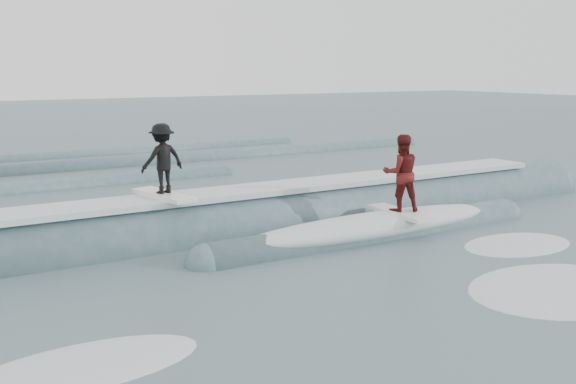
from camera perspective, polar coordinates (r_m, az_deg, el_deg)
ground at (r=12.28m, az=11.13°, el=-8.58°), size 160.00×160.00×0.00m
breaking_wave at (r=16.52m, az=-0.46°, el=-3.11°), size 23.75×3.80×2.04m
surfer_black at (r=15.17m, az=-11.11°, el=2.63°), size 1.14×2.07×1.73m
surfer_red at (r=16.02m, az=10.01°, el=1.40°), size 1.13×2.01×2.01m
whitewater at (r=11.70m, az=17.56°, el=-9.91°), size 14.16×6.98×0.10m
far_swells at (r=27.43m, az=-15.60°, el=2.03°), size 34.85×8.65×0.80m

